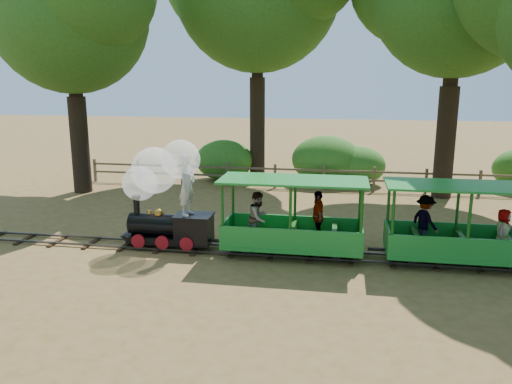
% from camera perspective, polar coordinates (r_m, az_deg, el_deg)
% --- Properties ---
extents(ground, '(90.00, 90.00, 0.00)m').
position_cam_1_polar(ground, '(12.97, 1.84, -7.15)').
color(ground, olive).
rests_on(ground, ground).
extents(track, '(22.00, 1.00, 0.10)m').
position_cam_1_polar(track, '(12.95, 1.84, -6.87)').
color(track, '#3F3D3A').
rests_on(track, ground).
extents(locomotive, '(2.58, 1.21, 2.96)m').
position_cam_1_polar(locomotive, '(13.27, -10.63, 0.59)').
color(locomotive, black).
rests_on(locomotive, ground).
extents(carriage_front, '(3.66, 1.50, 1.90)m').
position_cam_1_polar(carriage_front, '(12.64, 3.86, -3.75)').
color(carriage_front, '#1D862C').
rests_on(carriage_front, track).
extents(carriage_rear, '(3.66, 1.54, 1.90)m').
position_cam_1_polar(carriage_rear, '(12.97, 21.95, -4.34)').
color(carriage_rear, '#1D862C').
rests_on(carriage_rear, track).
extents(oak_nw, '(7.37, 6.48, 9.74)m').
position_cam_1_polar(oak_nw, '(21.00, -20.55, 19.31)').
color(oak_nw, '#2D2116').
rests_on(oak_nw, ground).
extents(fence, '(18.10, 0.10, 1.00)m').
position_cam_1_polar(fence, '(20.51, 4.97, 1.95)').
color(fence, brown).
rests_on(fence, ground).
extents(shrub_west, '(2.60, 2.00, 1.80)m').
position_cam_1_polar(shrub_west, '(22.27, -3.66, 3.67)').
color(shrub_west, '#2D6B1E').
rests_on(shrub_west, ground).
extents(shrub_mid_w, '(2.99, 2.30, 2.07)m').
position_cam_1_polar(shrub_mid_w, '(21.66, 8.05, 3.67)').
color(shrub_mid_w, '#2D6B1E').
rests_on(shrub_mid_w, ground).
extents(shrub_mid_e, '(2.38, 1.83, 1.65)m').
position_cam_1_polar(shrub_mid_e, '(21.69, 11.49, 2.99)').
color(shrub_mid_e, '#2D6B1E').
rests_on(shrub_mid_e, ground).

